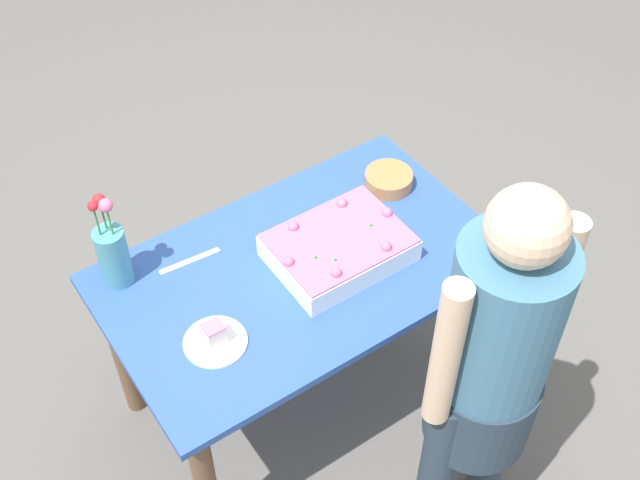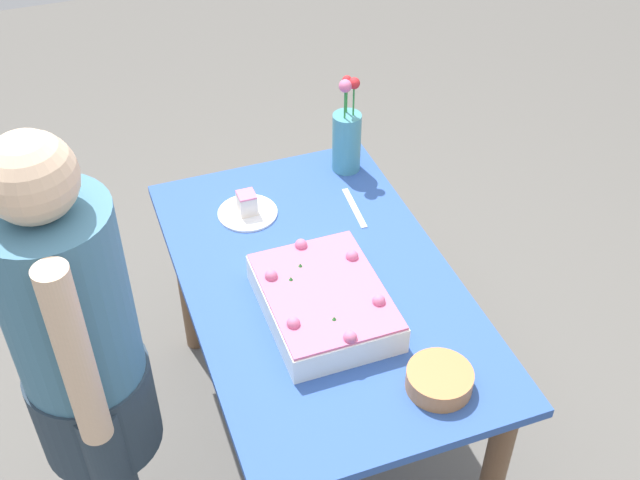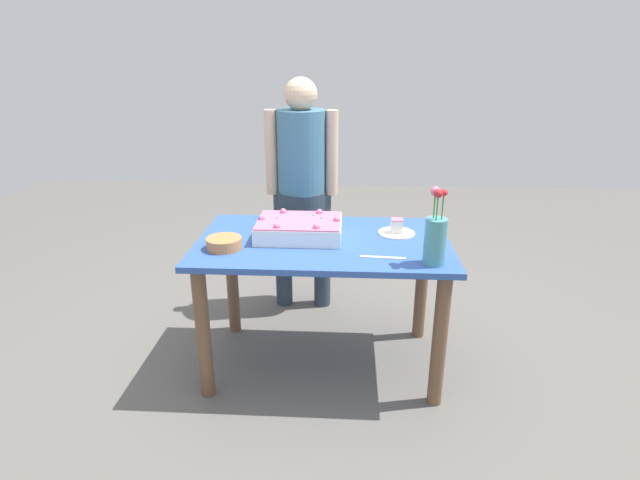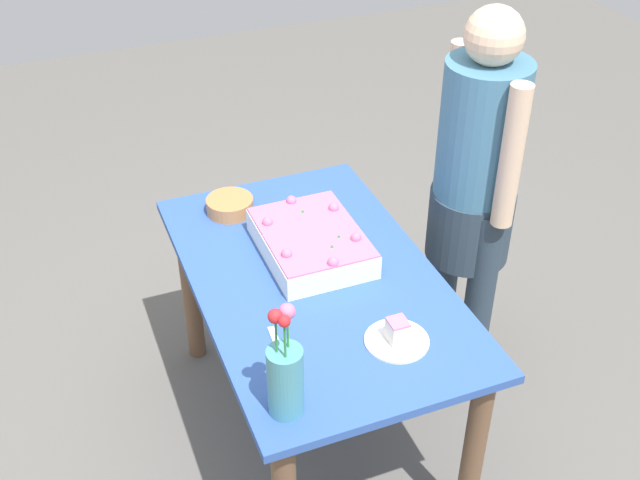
# 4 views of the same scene
# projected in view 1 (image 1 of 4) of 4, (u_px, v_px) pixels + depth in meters

# --- Properties ---
(ground_plane) EXTENTS (8.00, 8.00, 0.00)m
(ground_plane) POSITION_uv_depth(u_px,v_px,m) (304.00, 391.00, 3.13)
(ground_plane) COLOR #5D5A55
(dining_table) EXTENTS (1.28, 0.78, 0.73)m
(dining_table) POSITION_uv_depth(u_px,v_px,m) (301.00, 292.00, 2.70)
(dining_table) COLOR #3054A3
(dining_table) RESTS_ON ground_plane
(sheet_cake) EXTENTS (0.43, 0.32, 0.11)m
(sheet_cake) POSITION_uv_depth(u_px,v_px,m) (339.00, 247.00, 2.60)
(sheet_cake) COLOR white
(sheet_cake) RESTS_ON dining_table
(serving_plate_with_slice) EXTENTS (0.19, 0.19, 0.08)m
(serving_plate_with_slice) POSITION_uv_depth(u_px,v_px,m) (215.00, 338.00, 2.38)
(serving_plate_with_slice) COLOR white
(serving_plate_with_slice) RESTS_ON dining_table
(cake_knife) EXTENTS (0.21, 0.04, 0.00)m
(cake_knife) POSITION_uv_depth(u_px,v_px,m) (190.00, 261.00, 2.62)
(cake_knife) COLOR silver
(cake_knife) RESTS_ON dining_table
(flower_vase) EXTENTS (0.10, 0.10, 0.35)m
(flower_vase) POSITION_uv_depth(u_px,v_px,m) (113.00, 253.00, 2.48)
(flower_vase) COLOR teal
(flower_vase) RESTS_ON dining_table
(fruit_bowl) EXTENTS (0.17, 0.17, 0.05)m
(fruit_bowl) POSITION_uv_depth(u_px,v_px,m) (389.00, 180.00, 2.85)
(fruit_bowl) COLOR #BF7944
(fruit_bowl) RESTS_ON dining_table
(person_standing) EXTENTS (0.45, 0.31, 1.49)m
(person_standing) POSITION_uv_depth(u_px,v_px,m) (491.00, 364.00, 2.19)
(person_standing) COLOR #2A3947
(person_standing) RESTS_ON ground_plane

